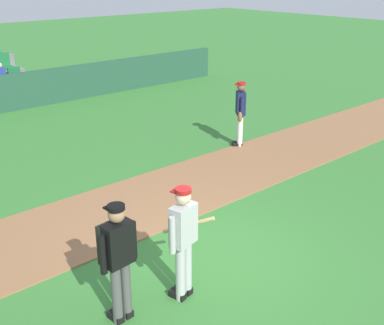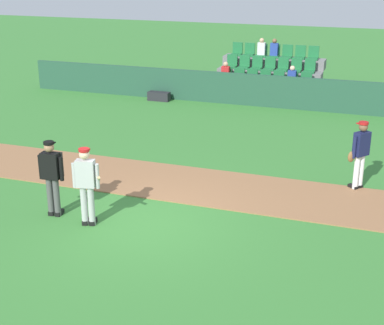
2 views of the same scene
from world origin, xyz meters
TOP-DOWN VIEW (x-y plane):
  - ground_plane at (0.00, 0.00)m, footprint 80.00×80.00m
  - infield_dirt_path at (0.00, 2.39)m, footprint 28.00×2.40m
  - batter_grey_jersey at (-1.11, -0.51)m, footprint 0.74×0.72m
  - umpire_home_plate at (-2.07, -0.33)m, footprint 0.59×0.33m
  - runner_navy_jersey at (4.27, 3.52)m, footprint 0.52×0.54m

SIDE VIEW (x-z plane):
  - ground_plane at x=0.00m, z-range 0.00..0.00m
  - infield_dirt_path at x=0.00m, z-range 0.00..0.03m
  - runner_navy_jersey at x=4.27m, z-range 0.08..1.84m
  - batter_grey_jersey at x=-1.11m, z-range 0.09..1.85m
  - umpire_home_plate at x=-2.07m, z-range 0.12..1.88m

